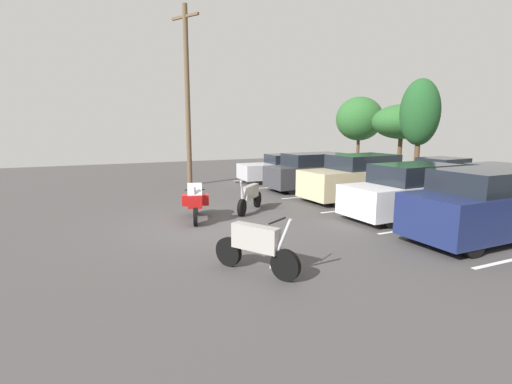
{
  "coord_description": "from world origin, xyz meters",
  "views": [
    {
      "loc": [
        11.16,
        -3.17,
        3.06
      ],
      "look_at": [
        -0.41,
        2.03,
        0.85
      ],
      "focal_mm": 26.31,
      "sensor_mm": 36.0,
      "label": 1
    }
  ],
  "objects_px": {
    "car_charcoal": "(312,172)",
    "motorcycle_third": "(256,246)",
    "motorcycle_touring": "(195,202)",
    "motorcycle_second": "(250,196)",
    "car_navy": "(486,205)",
    "utility_pole": "(187,95)",
    "car_silver": "(282,168)",
    "car_far_black": "(492,181)",
    "car_champagne": "(356,178)",
    "car_white": "(409,192)",
    "car_far_grey": "(438,173)"
  },
  "relations": [
    {
      "from": "car_champagne",
      "to": "car_far_grey",
      "type": "relative_size",
      "value": 1.06
    },
    {
      "from": "car_navy",
      "to": "car_far_grey",
      "type": "relative_size",
      "value": 1.05
    },
    {
      "from": "car_navy",
      "to": "utility_pole",
      "type": "xyz_separation_m",
      "value": [
        -12.92,
        -4.86,
        3.72
      ]
    },
    {
      "from": "motorcycle_third",
      "to": "utility_pole",
      "type": "distance_m",
      "value": 13.31
    },
    {
      "from": "motorcycle_third",
      "to": "car_far_grey",
      "type": "height_order",
      "value": "car_far_grey"
    },
    {
      "from": "car_white",
      "to": "car_navy",
      "type": "xyz_separation_m",
      "value": [
        2.84,
        -0.17,
        0.08
      ]
    },
    {
      "from": "motorcycle_touring",
      "to": "motorcycle_third",
      "type": "relative_size",
      "value": 1.15
    },
    {
      "from": "car_far_grey",
      "to": "car_far_black",
      "type": "height_order",
      "value": "car_far_grey"
    },
    {
      "from": "car_silver",
      "to": "car_navy",
      "type": "bearing_deg",
      "value": -1.02
    },
    {
      "from": "motorcycle_touring",
      "to": "car_champagne",
      "type": "bearing_deg",
      "value": 95.83
    },
    {
      "from": "car_charcoal",
      "to": "motorcycle_third",
      "type": "bearing_deg",
      "value": -38.57
    },
    {
      "from": "motorcycle_touring",
      "to": "motorcycle_second",
      "type": "bearing_deg",
      "value": 102.38
    },
    {
      "from": "motorcycle_second",
      "to": "car_navy",
      "type": "bearing_deg",
      "value": 37.52
    },
    {
      "from": "car_far_black",
      "to": "utility_pole",
      "type": "xyz_separation_m",
      "value": [
        -8.89,
        -11.16,
        3.97
      ]
    },
    {
      "from": "car_far_grey",
      "to": "utility_pole",
      "type": "height_order",
      "value": "utility_pole"
    },
    {
      "from": "motorcycle_touring",
      "to": "car_navy",
      "type": "distance_m",
      "value": 8.5
    },
    {
      "from": "car_silver",
      "to": "utility_pole",
      "type": "height_order",
      "value": "utility_pole"
    },
    {
      "from": "motorcycle_second",
      "to": "car_far_grey",
      "type": "bearing_deg",
      "value": 96.15
    },
    {
      "from": "motorcycle_third",
      "to": "car_silver",
      "type": "distance_m",
      "value": 13.59
    },
    {
      "from": "motorcycle_touring",
      "to": "car_charcoal",
      "type": "xyz_separation_m",
      "value": [
        -3.68,
        6.84,
        0.26
      ]
    },
    {
      "from": "motorcycle_third",
      "to": "utility_pole",
      "type": "relative_size",
      "value": 0.21
    },
    {
      "from": "car_silver",
      "to": "car_far_grey",
      "type": "xyz_separation_m",
      "value": [
        5.12,
        6.25,
        0.0
      ]
    },
    {
      "from": "car_white",
      "to": "motorcycle_second",
      "type": "bearing_deg",
      "value": -122.66
    },
    {
      "from": "car_charcoal",
      "to": "car_champagne",
      "type": "bearing_deg",
      "value": 5.85
    },
    {
      "from": "car_navy",
      "to": "utility_pole",
      "type": "bearing_deg",
      "value": -159.4
    },
    {
      "from": "car_champagne",
      "to": "car_far_grey",
      "type": "bearing_deg",
      "value": 98.82
    },
    {
      "from": "motorcycle_touring",
      "to": "motorcycle_second",
      "type": "distance_m",
      "value": 2.21
    },
    {
      "from": "motorcycle_third",
      "to": "car_far_black",
      "type": "xyz_separation_m",
      "value": [
        -3.66,
        12.96,
        0.12
      ]
    },
    {
      "from": "motorcycle_touring",
      "to": "car_navy",
      "type": "xyz_separation_m",
      "value": [
        5.33,
        6.61,
        0.34
      ]
    },
    {
      "from": "motorcycle_second",
      "to": "motorcycle_third",
      "type": "height_order",
      "value": "motorcycle_third"
    },
    {
      "from": "car_white",
      "to": "car_far_grey",
      "type": "distance_m",
      "value": 7.54
    },
    {
      "from": "motorcycle_touring",
      "to": "car_charcoal",
      "type": "relative_size",
      "value": 0.48
    },
    {
      "from": "car_charcoal",
      "to": "car_far_grey",
      "type": "relative_size",
      "value": 1.02
    },
    {
      "from": "motorcycle_touring",
      "to": "car_far_black",
      "type": "xyz_separation_m",
      "value": [
        1.3,
        12.92,
        0.08
      ]
    },
    {
      "from": "car_charcoal",
      "to": "car_white",
      "type": "xyz_separation_m",
      "value": [
        6.17,
        -0.06,
        -0.01
      ]
    },
    {
      "from": "car_far_grey",
      "to": "car_far_black",
      "type": "xyz_separation_m",
      "value": [
        2.95,
        -0.16,
        -0.03
      ]
    },
    {
      "from": "motorcycle_touring",
      "to": "motorcycle_third",
      "type": "xyz_separation_m",
      "value": [
        4.95,
        -0.04,
        -0.03
      ]
    },
    {
      "from": "car_charcoal",
      "to": "car_champagne",
      "type": "relative_size",
      "value": 0.97
    },
    {
      "from": "motorcycle_third",
      "to": "utility_pole",
      "type": "height_order",
      "value": "utility_pole"
    },
    {
      "from": "car_silver",
      "to": "car_champagne",
      "type": "relative_size",
      "value": 1.01
    },
    {
      "from": "car_champagne",
      "to": "car_white",
      "type": "bearing_deg",
      "value": -6.33
    },
    {
      "from": "motorcycle_third",
      "to": "car_champagne",
      "type": "height_order",
      "value": "car_champagne"
    },
    {
      "from": "car_charcoal",
      "to": "car_navy",
      "type": "distance_m",
      "value": 9.01
    },
    {
      "from": "motorcycle_second",
      "to": "utility_pole",
      "type": "relative_size",
      "value": 0.18
    },
    {
      "from": "motorcycle_second",
      "to": "car_far_black",
      "type": "height_order",
      "value": "car_far_black"
    },
    {
      "from": "car_far_grey",
      "to": "motorcycle_touring",
      "type": "bearing_deg",
      "value": -82.81
    },
    {
      "from": "motorcycle_third",
      "to": "car_far_black",
      "type": "distance_m",
      "value": 13.47
    },
    {
      "from": "car_far_black",
      "to": "motorcycle_second",
      "type": "bearing_deg",
      "value": -99.33
    },
    {
      "from": "car_silver",
      "to": "utility_pole",
      "type": "relative_size",
      "value": 0.52
    },
    {
      "from": "car_far_black",
      "to": "utility_pole",
      "type": "relative_size",
      "value": 0.5
    }
  ]
}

